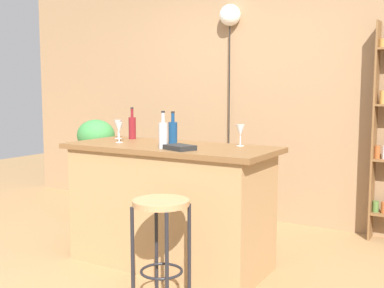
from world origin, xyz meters
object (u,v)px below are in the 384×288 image
(bottle_vinegar, at_px, (173,133))
(bottle_soda_blue, at_px, (132,127))
(bar_stool, at_px, (161,226))
(plant_stool, at_px, (97,203))
(wine_glass_right, at_px, (119,128))
(wine_glass_left, at_px, (240,131))
(bottle_wine_red, at_px, (163,134))
(wine_glass_center, at_px, (118,125))
(cookbook, at_px, (180,147))
(pendant_globe_light, at_px, (230,18))
(potted_plant, at_px, (96,147))

(bottle_vinegar, height_order, bottle_soda_blue, bottle_soda_blue)
(bar_stool, relative_size, plant_stool, 1.92)
(bottle_soda_blue, height_order, wine_glass_right, bottle_soda_blue)
(bar_stool, bearing_deg, wine_glass_left, 80.92)
(plant_stool, relative_size, bottle_wine_red, 1.30)
(wine_glass_center, bearing_deg, cookbook, -23.63)
(wine_glass_left, distance_m, pendant_globe_light, 1.84)
(potted_plant, bearing_deg, pendant_globe_light, 38.18)
(bar_stool, xyz_separation_m, cookbook, (-0.13, 0.43, 0.45))
(bottle_vinegar, relative_size, wine_glass_left, 1.59)
(cookbook, bearing_deg, pendant_globe_light, 125.69)
(plant_stool, distance_m, wine_glass_right, 1.46)
(potted_plant, distance_m, bottle_vinegar, 1.56)
(wine_glass_right, bearing_deg, plant_stool, 141.53)
(cookbook, bearing_deg, wine_glass_left, 78.48)
(bottle_wine_red, distance_m, wine_glass_left, 0.60)
(bar_stool, height_order, wine_glass_left, wine_glass_left)
(cookbook, bearing_deg, bottle_vinegar, 153.33)
(bottle_wine_red, height_order, wine_glass_left, bottle_wine_red)
(bar_stool, distance_m, pendant_globe_light, 2.76)
(bar_stool, height_order, wine_glass_center, wine_glass_center)
(wine_glass_left, bearing_deg, potted_plant, 166.82)
(plant_stool, height_order, wine_glass_left, wine_glass_left)
(pendant_globe_light, bearing_deg, bottle_wine_red, -79.09)
(bottle_soda_blue, relative_size, wine_glass_right, 1.67)
(bottle_vinegar, bearing_deg, plant_stool, 154.56)
(bottle_wine_red, distance_m, wine_glass_right, 0.55)
(bottle_vinegar, xyz_separation_m, wine_glass_center, (-0.69, 0.18, 0.02))
(bar_stool, bearing_deg, cookbook, 107.12)
(wine_glass_center, bearing_deg, wine_glass_right, -48.99)
(bottle_wine_red, relative_size, wine_glass_left, 1.67)
(potted_plant, xyz_separation_m, wine_glass_center, (0.70, -0.48, 0.29))
(plant_stool, height_order, cookbook, cookbook)
(bottle_vinegar, height_order, wine_glass_right, bottle_vinegar)
(potted_plant, relative_size, wine_glass_left, 4.31)
(potted_plant, bearing_deg, bar_stool, -37.09)
(plant_stool, relative_size, wine_glass_right, 2.17)
(cookbook, height_order, pendant_globe_light, pendant_globe_light)
(bottle_soda_blue, distance_m, wine_glass_right, 0.30)
(bottle_vinegar, bearing_deg, cookbook, -47.00)
(wine_glass_center, distance_m, wine_glass_right, 0.32)
(bar_stool, distance_m, wine_glass_center, 1.41)
(potted_plant, xyz_separation_m, wine_glass_left, (1.85, -0.43, 0.29))
(wine_glass_center, relative_size, pendant_globe_light, 0.07)
(plant_stool, distance_m, wine_glass_left, 2.10)
(wine_glass_right, bearing_deg, bottle_wine_red, -15.11)
(wine_glass_left, relative_size, pendant_globe_light, 0.07)
(pendant_globe_light, bearing_deg, potted_plant, -141.82)
(plant_stool, distance_m, bottle_vinegar, 1.77)
(bar_stool, distance_m, wine_glass_left, 1.03)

